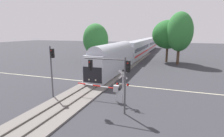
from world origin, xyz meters
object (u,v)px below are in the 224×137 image
(oak_far_right, at_px, (180,32))
(traffic_signal_median, at_px, (52,64))
(crossing_signal_mast, at_px, (123,83))
(traffic_signal_near_right, at_px, (113,71))
(oak_behind_train, at_px, (96,40))
(elm_centre_background, at_px, (168,35))
(crossing_gate_near, at_px, (112,89))
(commuter_train, at_px, (138,48))

(oak_far_right, bearing_deg, traffic_signal_median, -115.76)
(crossing_signal_mast, height_order, oak_far_right, oak_far_right)
(traffic_signal_near_right, distance_m, oak_behind_train, 30.45)
(traffic_signal_near_right, xyz_separation_m, oak_behind_train, (-13.98, 27.01, 1.53))
(traffic_signal_near_right, distance_m, oak_far_right, 29.79)
(traffic_signal_near_right, relative_size, oak_far_right, 0.44)
(elm_centre_background, bearing_deg, traffic_signal_median, -109.67)
(crossing_signal_mast, distance_m, elm_centre_background, 29.77)
(crossing_gate_near, bearing_deg, crossing_signal_mast, -18.39)
(crossing_gate_near, height_order, oak_behind_train, oak_behind_train)
(crossing_signal_mast, bearing_deg, traffic_signal_near_right, -98.34)
(commuter_train, height_order, oak_far_right, oak_far_right)
(elm_centre_background, bearing_deg, traffic_signal_near_right, -95.78)
(commuter_train, relative_size, elm_centre_background, 6.52)
(commuter_train, height_order, crossing_gate_near, commuter_train)
(commuter_train, xyz_separation_m, oak_far_right, (10.99, -8.82, 4.69))
(traffic_signal_median, relative_size, oak_behind_train, 0.62)
(crossing_signal_mast, bearing_deg, oak_far_right, 78.51)
(commuter_train, distance_m, crossing_gate_near, 35.48)
(commuter_train, relative_size, traffic_signal_near_right, 12.69)
(crossing_signal_mast, distance_m, oak_behind_train, 28.82)
(oak_behind_train, height_order, elm_centre_background, elm_centre_background)
(commuter_train, distance_m, traffic_signal_near_right, 38.22)
(commuter_train, distance_m, traffic_signal_median, 36.62)
(oak_behind_train, relative_size, elm_centre_background, 0.93)
(crossing_signal_mast, bearing_deg, oak_behind_train, 119.95)
(crossing_gate_near, height_order, traffic_signal_median, traffic_signal_median)
(crossing_signal_mast, xyz_separation_m, elm_centre_background, (2.86, 29.29, 4.49))
(traffic_signal_median, height_order, oak_behind_train, oak_behind_train)
(traffic_signal_median, bearing_deg, crossing_gate_near, 11.39)
(crossing_signal_mast, xyz_separation_m, oak_behind_train, (-14.30, 24.82, 3.20))
(commuter_train, xyz_separation_m, traffic_signal_near_right, (5.22, -37.84, 1.23))
(traffic_signal_near_right, height_order, elm_centre_background, elm_centre_background)
(commuter_train, xyz_separation_m, crossing_gate_near, (4.19, -35.20, -1.32))
(crossing_gate_near, xyz_separation_m, traffic_signal_near_right, (1.03, -2.64, 2.55))
(traffic_signal_near_right, bearing_deg, crossing_gate_near, 111.38)
(oak_behind_train, distance_m, elm_centre_background, 17.78)
(crossing_signal_mast, bearing_deg, crossing_gate_near, 161.61)
(traffic_signal_median, xyz_separation_m, oak_behind_train, (-6.39, 25.69, 1.53))
(crossing_gate_near, bearing_deg, traffic_signal_median, -168.61)
(traffic_signal_near_right, bearing_deg, crossing_signal_mast, 81.66)
(oak_behind_train, distance_m, oak_far_right, 19.95)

